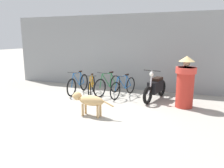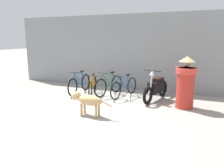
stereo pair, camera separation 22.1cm
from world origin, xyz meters
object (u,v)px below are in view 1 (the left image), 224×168
Objects in this scene: motorcycle at (155,88)px; stray_dog at (89,100)px; person_in_robes at (185,82)px; bicycle_0 at (78,84)px; bicycle_2 at (108,85)px; bicycle_3 at (123,87)px; bicycle_1 at (92,86)px.

stray_dog is (-1.42, -2.21, 0.01)m from motorcycle.
stray_dog is 0.81× the size of person_in_robes.
stray_dog is (1.51, -2.09, 0.08)m from bicycle_0.
bicycle_3 is at bearing 103.02° from bicycle_2.
bicycle_2 is (1.15, 0.19, 0.01)m from bicycle_0.
motorcycle is 1.15m from person_in_robes.
bicycle_3 is at bearing 93.42° from bicycle_0.
motorcycle is at bearing 102.68° from bicycle_2.
bicycle_1 is at bearing -74.02° from motorcycle.
bicycle_0 is 1.78m from bicycle_3.
bicycle_0 is 1.06× the size of bicycle_2.
person_in_robes reaches higher than bicycle_3.
bicycle_0 is 1.01× the size of bicycle_3.
bicycle_0 is at bearing -35.06° from person_in_robes.
person_in_robes is (3.32, -0.36, 0.45)m from bicycle_1.
bicycle_2 is 0.89× the size of motorcycle.
bicycle_0 is 1.07× the size of bicycle_1.
bicycle_3 is at bearing 80.40° from bicycle_1.
bicycle_2 is at bearing -41.23° from person_in_robes.
bicycle_3 is 1.31× the size of stray_dog.
bicycle_1 is at bearing 86.75° from bicycle_0.
motorcycle is at bearing -56.32° from person_in_robes.
bicycle_3 is 0.94× the size of motorcycle.
bicycle_2 reaches higher than bicycle_1.
bicycle_3 is 2.24m from person_in_robes.
bicycle_2 is at bearing -79.61° from motorcycle.
person_in_robes is (0.97, -0.49, 0.36)m from motorcycle.
bicycle_1 is 3.37m from person_in_robes.
motorcycle is 1.13× the size of person_in_robes.
motorcycle is at bearing 74.86° from bicycle_1.
bicycle_2 is 1.77m from motorcycle.
bicycle_1 is at bearing -55.32° from bicycle_2.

